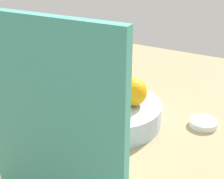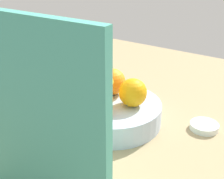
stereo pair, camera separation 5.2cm
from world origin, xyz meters
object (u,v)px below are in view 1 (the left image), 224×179
(fruit_bowl, at_px, (112,112))
(banana_bunch, at_px, (100,85))
(orange_front_right, at_px, (111,82))
(orange_center, at_px, (99,99))
(orange_front_left, at_px, (133,92))
(cutting_board, at_px, (51,124))
(jar_lid, at_px, (203,123))

(fruit_bowl, distance_m, banana_bunch, 0.09)
(banana_bunch, bearing_deg, orange_front_right, -86.72)
(fruit_bowl, xyz_separation_m, banana_bunch, (0.03, 0.01, 0.08))
(orange_center, bearing_deg, orange_front_left, -122.92)
(fruit_bowl, height_order, banana_bunch, banana_bunch)
(cutting_board, height_order, jar_lid, cutting_board)
(fruit_bowl, xyz_separation_m, jar_lid, (-0.23, -0.11, -0.02))
(orange_front_right, bearing_deg, cutting_board, 105.58)
(orange_front_left, bearing_deg, orange_front_right, -18.99)
(orange_front_left, bearing_deg, fruit_bowl, 20.44)
(orange_center, height_order, banana_bunch, banana_bunch)
(orange_front_left, bearing_deg, banana_bunch, 22.25)
(fruit_bowl, relative_size, orange_front_left, 3.57)
(orange_front_left, distance_m, orange_center, 0.10)
(orange_front_right, distance_m, cutting_board, 0.39)
(orange_front_left, distance_m, orange_front_right, 0.09)
(fruit_bowl, relative_size, orange_center, 3.57)
(fruit_bowl, height_order, orange_front_right, orange_front_right)
(orange_front_left, height_order, jar_lid, orange_front_left)
(fruit_bowl, bearing_deg, cutting_board, 102.37)
(orange_front_left, xyz_separation_m, orange_center, (0.05, 0.08, 0.00))
(banana_bunch, bearing_deg, orange_center, 120.27)
(orange_front_right, xyz_separation_m, banana_bunch, (-0.00, 0.06, 0.02))
(fruit_bowl, relative_size, banana_bunch, 1.50)
(orange_front_right, bearing_deg, fruit_bowl, 123.50)
(fruit_bowl, height_order, orange_front_left, orange_front_left)
(fruit_bowl, relative_size, orange_front_right, 3.57)
(cutting_board, bearing_deg, fruit_bowl, -79.72)
(banana_bunch, bearing_deg, orange_front_left, -157.75)
(orange_front_right, relative_size, jar_lid, 0.99)
(orange_front_right, bearing_deg, banana_bunch, 93.28)
(fruit_bowl, bearing_deg, banana_bunch, 25.43)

